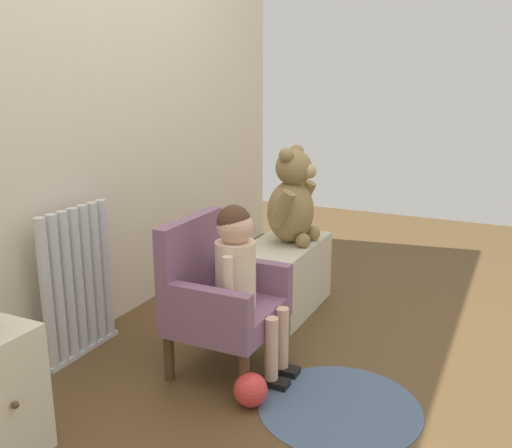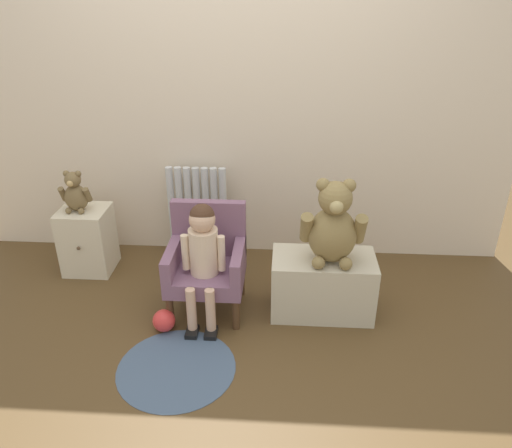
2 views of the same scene
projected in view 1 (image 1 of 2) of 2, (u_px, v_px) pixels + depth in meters
name	position (u px, v px, depth m)	size (l,w,h in m)	color
ground_plane	(323.00, 375.00, 2.43)	(6.00, 6.00, 0.00)	brown
back_wall	(85.00, 84.00, 2.62)	(3.80, 0.05, 2.40)	beige
radiator	(78.00, 283.00, 2.55)	(0.43, 0.05, 0.68)	silver
child_armchair	(218.00, 296.00, 2.43)	(0.45, 0.41, 0.66)	slate
child_figure	(241.00, 266.00, 2.35)	(0.25, 0.35, 0.73)	beige
low_bench	(284.00, 276.00, 3.07)	(0.61, 0.33, 0.38)	beige
large_teddy_bear	(292.00, 201.00, 2.99)	(0.37, 0.26, 0.51)	olive
floor_rug	(339.00, 407.00, 2.20)	(0.63, 0.63, 0.01)	#465A74
toy_ball	(251.00, 390.00, 2.19)	(0.13, 0.13, 0.13)	red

